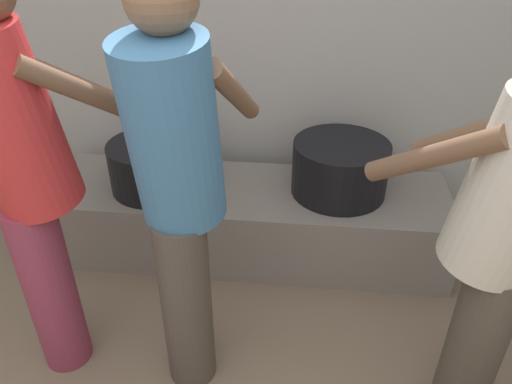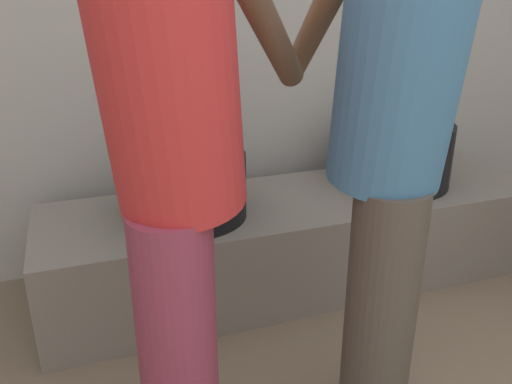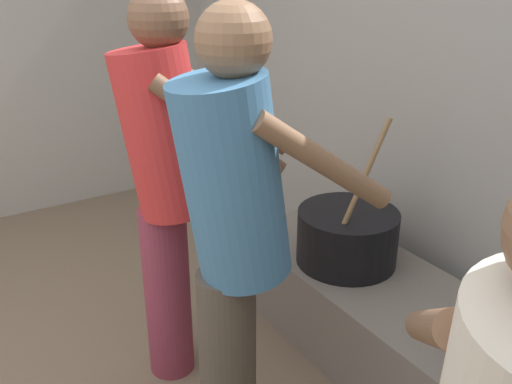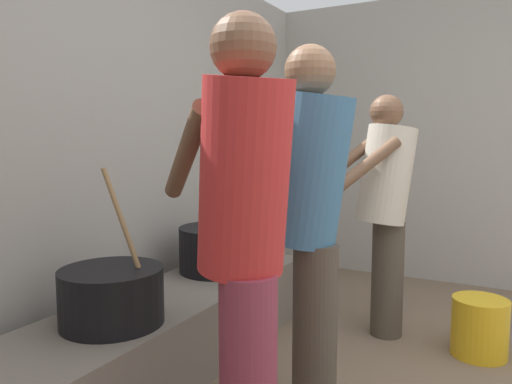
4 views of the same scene
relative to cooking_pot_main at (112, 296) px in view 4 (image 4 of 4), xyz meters
The scene contains 8 objects.
block_enclosure_rear 0.93m from the cooking_pot_main, 64.12° to the left, with size 5.60×0.20×2.48m, color #ADA8A0.
hearth_ledge 0.60m from the cooking_pot_main, ahead, with size 2.20×0.60×0.41m, color slate.
cooking_pot_main is the anchor object (origin of this frame).
cooking_pot_secondary 0.99m from the cooking_pot_main, ahead, with size 0.50×0.50×0.29m.
cook_in_red_shirt 0.93m from the cooking_pot_main, 103.11° to the right, with size 0.68×0.73×1.66m.
cook_in_blue_shirt 0.99m from the cooking_pot_main, 65.61° to the right, with size 0.41×0.72×1.65m.
cook_in_cream_shirt 1.72m from the cooking_pot_main, 32.04° to the right, with size 0.68×0.68×1.52m.
bucket_yellow_plastic 2.06m from the cooking_pot_main, 46.29° to the right, with size 0.31×0.31×0.34m, color gold.
Camera 4 is at (-1.86, 0.20, 1.25)m, focal length 34.04 mm.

